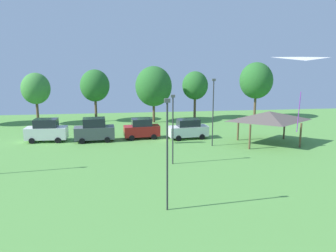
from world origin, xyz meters
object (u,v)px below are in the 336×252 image
Objects in this scene: kite_flying_5 at (304,78)px; treeline_tree_3 at (154,86)px; treeline_tree_5 at (256,81)px; light_post_0 at (167,150)px; treeline_tree_4 at (195,86)px; park_pavilion at (269,116)px; parked_car_third_from_left at (142,129)px; light_post_3 at (213,109)px; parked_car_second_from_left at (94,130)px; treeline_tree_2 at (95,86)px; parked_car_leftmost at (46,131)px; treeline_tree_1 at (36,89)px; light_post_2 at (173,126)px; parked_car_rightmost_in_row at (188,129)px.

kite_flying_5 is 30.94m from treeline_tree_3.
light_post_0 is at bearing -119.46° from treeline_tree_5.
treeline_tree_3 is 1.12× the size of treeline_tree_4.
treeline_tree_4 is at bearing 108.10° from park_pavilion.
treeline_tree_4 is at bearing 48.11° from parked_car_third_from_left.
light_post_3 is 1.01× the size of treeline_tree_4.
parked_car_second_from_left is 0.61× the size of treeline_tree_2.
light_post_3 is at bearing -11.27° from parked_car_leftmost.
treeline_tree_1 is 22.37m from treeline_tree_4.
parked_car_leftmost is 22.65m from treeline_tree_4.
light_post_0 is (11.28, -19.24, 2.72)m from parked_car_leftmost.
treeline_tree_1 is 0.95× the size of treeline_tree_2.
treeline_tree_1 is 16.02m from treeline_tree_3.
treeline_tree_5 reaches higher than light_post_2.
treeline_tree_2 is 23.67m from treeline_tree_5.
parked_car_rightmost_in_row is at bearing 157.77° from park_pavilion.
light_post_3 is (-1.20, 16.33, -4.36)m from kite_flying_5.
treeline_tree_5 is at bearing 22.80° from parked_car_leftmost.
treeline_tree_3 is (-6.29, 30.12, -3.21)m from kite_flying_5.
park_pavilion is 1.00× the size of treeline_tree_4.
parked_car_third_from_left is at bearing -35.32° from treeline_tree_1.
light_post_0 reaches higher than treeline_tree_4.
parked_car_second_from_left is at bearing -126.31° from treeline_tree_3.
parked_car_rightmost_in_row is 0.75× the size of light_post_2.
parked_car_rightmost_in_row is at bearing 119.49° from light_post_3.
parked_car_third_from_left is 0.59× the size of treeline_tree_4.
parked_car_rightmost_in_row is at bearing -136.83° from treeline_tree_5.
light_post_0 is 0.85× the size of treeline_tree_5.
park_pavilion is at bearing -21.84° from parked_car_third_from_left.
treeline_tree_1 is (-8.47, 10.49, 3.70)m from parked_car_second_from_left.
treeline_tree_2 reaches higher than light_post_2.
parked_car_rightmost_in_row is at bearing -12.74° from parked_car_third_from_left.
light_post_2 is 22.72m from treeline_tree_2.
parked_car_leftmost is 12.77m from treeline_tree_2.
parked_car_second_from_left is 0.73× the size of light_post_2.
treeline_tree_4 is (22.32, 1.60, 0.01)m from treeline_tree_1.
kite_flying_5 is 35.01m from treeline_tree_2.
parked_car_second_from_left reaches higher than parked_car_rightmost_in_row.
treeline_tree_3 is (2.22, 9.56, 3.99)m from parked_car_third_from_left.
light_post_3 is at bearing 66.07° from light_post_0.
treeline_tree_1 is at bearing 129.15° from light_post_2.
parked_car_third_from_left is at bearing 150.00° from light_post_3.
light_post_3 is 14.74m from treeline_tree_3.
parked_car_rightmost_in_row is at bearing -0.57° from parked_car_leftmost.
park_pavilion is 15.69m from treeline_tree_5.
kite_flying_5 is at bearing -59.48° from light_post_2.
kite_flying_5 is 25.20m from parked_car_second_from_left.
treeline_tree_1 reaches higher than treeline_tree_4.
park_pavilion is 0.90× the size of treeline_tree_3.
kite_flying_5 reaches higher than light_post_0.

